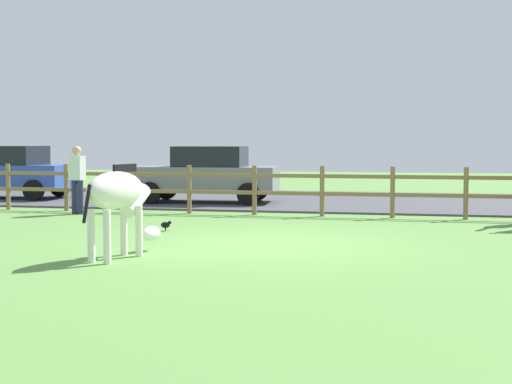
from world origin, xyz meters
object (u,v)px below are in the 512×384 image
zebra (119,197)px  visitor_left_of_tree (77,176)px  parked_car_blue (6,171)px  parked_car_grey (207,174)px  crow_on_grass (166,225)px

zebra → visitor_left_of_tree: (-3.67, 6.20, -0.02)m
parked_car_blue → visitor_left_of_tree: 5.48m
visitor_left_of_tree → parked_car_grey: bearing=57.1°
parked_car_blue → visitor_left_of_tree: (4.08, -3.66, 0.06)m
crow_on_grass → parked_car_grey: parked_car_grey is taller
parked_car_grey → visitor_left_of_tree: 4.11m
zebra → parked_car_grey: 9.76m
parked_car_blue → visitor_left_of_tree: bearing=-41.9°
zebra → parked_car_grey: (-1.44, 9.65, -0.08)m
parked_car_grey → crow_on_grass: bearing=-81.0°
parked_car_grey → parked_car_blue: 6.31m
visitor_left_of_tree → parked_car_blue: bearing=138.1°
crow_on_grass → visitor_left_of_tree: (-3.22, 2.80, 0.78)m
crow_on_grass → parked_car_blue: size_ratio=0.05×
zebra → parked_car_grey: size_ratio=0.47×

